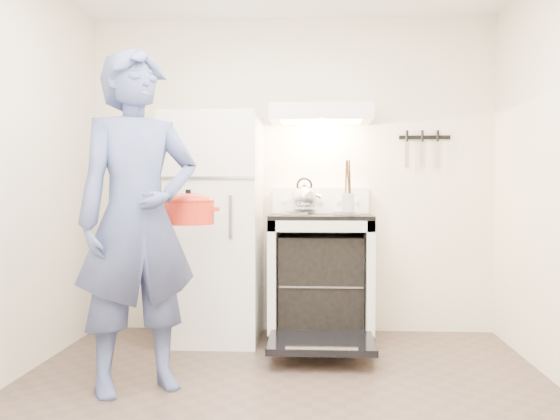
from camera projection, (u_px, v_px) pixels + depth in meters
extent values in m
plane|color=#4E3C34|center=(278.00, 408.00, 3.26)|extent=(3.60, 3.60, 0.00)
cube|color=beige|center=(292.00, 176.00, 5.01)|extent=(3.20, 0.02, 2.50)
cube|color=white|center=(213.00, 228.00, 4.71)|extent=(0.70, 0.70, 1.70)
cube|color=white|center=(321.00, 279.00, 4.70)|extent=(0.76, 0.65, 0.92)
cube|color=black|center=(321.00, 217.00, 4.68)|extent=(0.76, 0.65, 0.03)
cube|color=white|center=(321.00, 200.00, 4.96)|extent=(0.76, 0.07, 0.20)
cube|color=black|center=(321.00, 343.00, 4.12)|extent=(0.70, 0.54, 0.04)
cube|color=slate|center=(321.00, 282.00, 4.70)|extent=(0.60, 0.52, 0.01)
cube|color=white|center=(321.00, 114.00, 4.73)|extent=(0.76, 0.50, 0.12)
cube|color=black|center=(425.00, 137.00, 4.92)|extent=(0.40, 0.02, 0.03)
cylinder|color=#896E4C|center=(314.00, 280.00, 4.71)|extent=(0.35, 0.35, 0.02)
cylinder|color=silver|center=(348.00, 203.00, 4.46)|extent=(0.11, 0.11, 0.13)
imported|color=navy|center=(138.00, 221.00, 3.51)|extent=(0.84, 0.77, 1.93)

